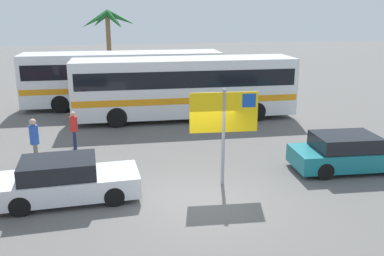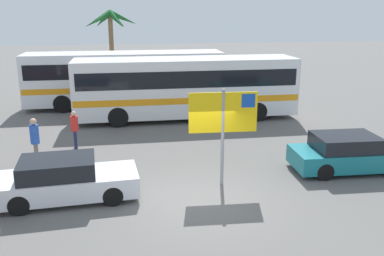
# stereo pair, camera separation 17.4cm
# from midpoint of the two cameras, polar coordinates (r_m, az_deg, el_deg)

# --- Properties ---
(ground) EXTENTS (120.00, 120.00, 0.00)m
(ground) POSITION_cam_midpoint_polar(r_m,az_deg,el_deg) (12.96, 1.74, -9.81)
(ground) COLOR #605E5B
(bus_front_coach) EXTENTS (11.44, 2.59, 3.17)m
(bus_front_coach) POSITION_cam_midpoint_polar(r_m,az_deg,el_deg) (22.01, -0.59, 5.84)
(bus_front_coach) COLOR white
(bus_front_coach) RESTS_ON ground
(bus_rear_coach) EXTENTS (11.44, 2.59, 3.17)m
(bus_rear_coach) POSITION_cam_midpoint_polar(r_m,az_deg,el_deg) (25.28, -8.85, 6.96)
(bus_rear_coach) COLOR white
(bus_rear_coach) RESTS_ON ground
(ferry_sign) EXTENTS (2.20, 0.17, 3.20)m
(ferry_sign) POSITION_cam_midpoint_polar(r_m,az_deg,el_deg) (13.41, 4.80, 1.60)
(ferry_sign) COLOR gray
(ferry_sign) RESTS_ON ground
(car_white) EXTENTS (4.31, 1.99, 1.32)m
(car_white) POSITION_cam_midpoint_polar(r_m,az_deg,el_deg) (13.33, -16.49, -6.76)
(car_white) COLOR silver
(car_white) RESTS_ON ground
(car_teal) EXTENTS (4.24, 1.90, 1.32)m
(car_teal) POSITION_cam_midpoint_polar(r_m,az_deg,el_deg) (16.09, 20.84, -3.25)
(car_teal) COLOR #19757F
(car_teal) RESTS_ON ground
(pedestrian_near_sign) EXTENTS (0.32, 0.32, 1.83)m
(pedestrian_near_sign) POSITION_cam_midpoint_polar(r_m,az_deg,el_deg) (16.28, -20.26, -1.29)
(pedestrian_near_sign) COLOR #706656
(pedestrian_near_sign) RESTS_ON ground
(pedestrian_by_bus) EXTENTS (0.32, 0.32, 1.59)m
(pedestrian_by_bus) POSITION_cam_midpoint_polar(r_m,az_deg,el_deg) (17.94, -15.39, 0.14)
(pedestrian_by_bus) COLOR #1E2347
(pedestrian_by_bus) RESTS_ON ground
(palm_tree_seaside) EXTENTS (3.85, 3.43, 5.57)m
(palm_tree_seaside) POSITION_cam_midpoint_polar(r_m,az_deg,el_deg) (30.48, -10.87, 13.46)
(palm_tree_seaside) COLOR brown
(palm_tree_seaside) RESTS_ON ground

